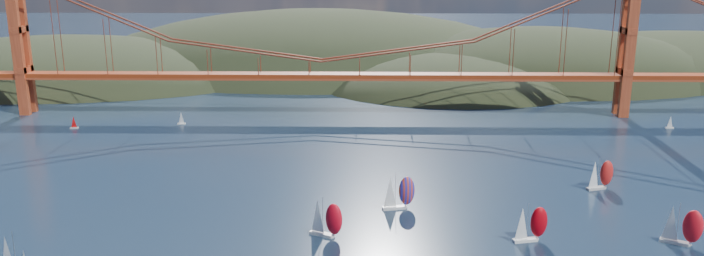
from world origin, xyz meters
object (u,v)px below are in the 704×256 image
Objects in this scene: racer_3 at (600,174)px; racer_rwb at (398,192)px; racer_2 at (681,225)px; racer_1 at (530,223)px; racer_0 at (325,218)px.

racer_rwb is (-57.35, -15.86, 0.29)m from racer_3.
racer_2 is 1.02× the size of racer_rwb.
racer_2 reaches higher than racer_3.
racer_1 reaches higher than racer_3.
racer_rwb is at bearing -169.10° from racer_2.
racer_0 is 25.17m from racer_rwb.
racer_3 is at bearing 3.20° from racer_rwb.
racer_0 reaches higher than racer_3.
racer_1 is 0.94× the size of racer_2.
racer_0 is at bearing -147.63° from racer_rwb.
racer_2 is 1.09× the size of racer_3.
racer_rwb is (-29.46, 19.70, 0.22)m from racer_1.
racer_2 is (34.10, -1.17, 0.31)m from racer_1.
racer_2 is (81.46, -3.20, 0.12)m from racer_0.
racer_3 is (27.90, 35.56, -0.07)m from racer_1.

